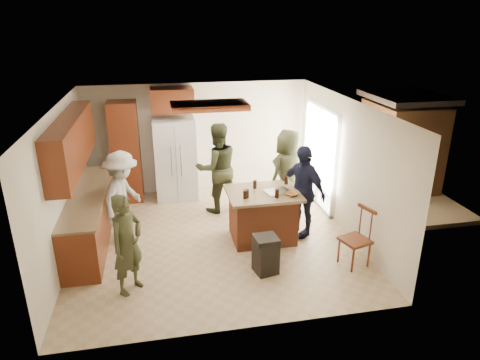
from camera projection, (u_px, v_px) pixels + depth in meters
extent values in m
plane|color=tan|center=(214.00, 238.00, 7.93)|extent=(5.00, 5.00, 0.00)
plane|color=white|center=(211.00, 104.00, 7.04)|extent=(5.00, 5.00, 0.00)
plane|color=beige|center=(198.00, 138.00, 9.77)|extent=(5.00, 0.00, 5.00)
plane|color=beige|center=(240.00, 246.00, 5.19)|extent=(5.00, 0.00, 5.00)
plane|color=beige|center=(62.00, 186.00, 7.04)|extent=(0.00, 5.00, 5.00)
plane|color=beige|center=(346.00, 166.00, 7.93)|extent=(0.00, 5.00, 5.00)
cube|color=white|center=(321.00, 157.00, 9.10)|extent=(0.02, 1.60, 2.10)
cube|color=white|center=(320.00, 157.00, 9.10)|extent=(0.08, 1.72, 2.10)
cube|color=maroon|center=(209.00, 106.00, 7.24)|extent=(1.30, 0.70, 0.10)
cube|color=white|center=(209.00, 109.00, 7.26)|extent=(1.10, 0.50, 0.02)
cube|color=olive|center=(380.00, 199.00, 9.77)|extent=(3.00, 3.00, 0.10)
cube|color=#593319|center=(400.00, 146.00, 10.07)|extent=(1.40, 1.60, 2.00)
imported|color=#383A22|center=(127.00, 244.00, 6.18)|extent=(0.68, 0.70, 1.55)
imported|color=#333821|center=(217.00, 168.00, 8.77)|extent=(1.00, 0.72, 1.89)
imported|color=#353921|center=(288.00, 172.00, 8.69)|extent=(1.04, 0.93, 1.78)
imported|color=#191B32|center=(302.00, 191.00, 7.83)|extent=(0.96, 1.14, 1.73)
imported|color=#9B9C94|center=(123.00, 198.00, 7.58)|extent=(0.90, 1.21, 1.70)
cube|color=maroon|center=(90.00, 218.00, 7.75)|extent=(0.60, 3.00, 0.88)
cube|color=#846B4C|center=(87.00, 194.00, 7.58)|extent=(0.64, 3.00, 0.04)
cube|color=maroon|center=(72.00, 142.00, 7.21)|extent=(0.35, 3.00, 0.85)
cube|color=maroon|center=(126.00, 152.00, 9.27)|extent=(0.60, 0.60, 2.20)
cube|color=maroon|center=(172.00, 100.00, 9.06)|extent=(0.90, 0.60, 0.50)
cube|color=white|center=(175.00, 159.00, 9.45)|extent=(0.90, 0.72, 1.80)
cube|color=gray|center=(176.00, 164.00, 9.12)|extent=(0.01, 0.01, 1.71)
cylinder|color=silver|center=(171.00, 161.00, 9.05)|extent=(0.02, 0.02, 0.70)
cylinder|color=silver|center=(181.00, 160.00, 9.08)|extent=(0.02, 0.02, 0.70)
cube|color=brown|center=(263.00, 217.00, 7.79)|extent=(1.10, 0.85, 0.88)
cube|color=#8B6F50|center=(263.00, 193.00, 7.62)|extent=(1.28, 1.03, 0.05)
cube|color=silver|center=(277.00, 191.00, 7.61)|extent=(0.50, 0.43, 0.02)
imported|color=brown|center=(292.00, 194.00, 7.45)|extent=(0.28, 0.28, 0.05)
cylinder|color=black|center=(247.00, 194.00, 7.35)|extent=(0.07, 0.07, 0.15)
cylinder|color=black|center=(255.00, 184.00, 7.75)|extent=(0.07, 0.07, 0.15)
cylinder|color=black|center=(286.00, 180.00, 7.95)|extent=(0.07, 0.07, 0.15)
cylinder|color=black|center=(277.00, 194.00, 7.34)|extent=(0.07, 0.07, 0.15)
cylinder|color=black|center=(245.00, 194.00, 7.31)|extent=(0.07, 0.07, 0.15)
cube|color=black|center=(266.00, 257.00, 6.81)|extent=(0.40, 0.40, 0.55)
cube|color=black|center=(266.00, 239.00, 6.70)|extent=(0.39, 0.39, 0.08)
cube|color=maroon|center=(355.00, 240.00, 6.95)|extent=(0.52, 0.52, 0.05)
cylinder|color=maroon|center=(353.00, 260.00, 6.82)|extent=(0.04, 0.04, 0.44)
cylinder|color=maroon|center=(369.00, 255.00, 6.96)|extent=(0.04, 0.04, 0.44)
cylinder|color=maroon|center=(339.00, 250.00, 7.10)|extent=(0.04, 0.04, 0.44)
cylinder|color=maroon|center=(355.00, 246.00, 7.24)|extent=(0.04, 0.04, 0.44)
cube|color=maroon|center=(367.00, 209.00, 6.84)|extent=(0.15, 0.39, 0.05)
cylinder|color=maroon|center=(371.00, 226.00, 6.83)|extent=(0.03, 0.03, 0.50)
cylinder|color=maroon|center=(360.00, 220.00, 7.03)|extent=(0.03, 0.03, 0.50)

